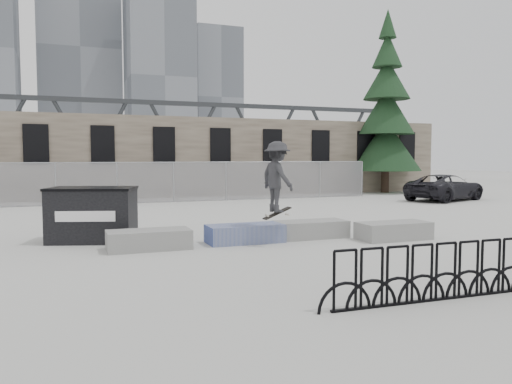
# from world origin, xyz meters

# --- Properties ---
(ground) EXTENTS (120.00, 120.00, 0.00)m
(ground) POSITION_xyz_m (0.00, 0.00, 0.00)
(ground) COLOR beige
(ground) RESTS_ON ground
(stone_wall) EXTENTS (36.00, 2.58, 4.50)m
(stone_wall) POSITION_xyz_m (0.00, 16.24, 2.26)
(stone_wall) COLOR #695B4D
(stone_wall) RESTS_ON ground
(chainlink_fence) EXTENTS (22.06, 0.06, 2.02)m
(chainlink_fence) POSITION_xyz_m (-0.00, 12.50, 1.04)
(chainlink_fence) COLOR gray
(chainlink_fence) RESTS_ON ground
(planter_far_left) EXTENTS (2.00, 0.90, 0.48)m
(planter_far_left) POSITION_xyz_m (-3.14, -0.10, 0.26)
(planter_far_left) COLOR gray
(planter_far_left) RESTS_ON ground
(planter_center_left) EXTENTS (2.00, 0.90, 0.48)m
(planter_center_left) POSITION_xyz_m (-0.62, 0.00, 0.26)
(planter_center_left) COLOR #2E418C
(planter_center_left) RESTS_ON ground
(planter_center_right) EXTENTS (2.00, 0.90, 0.48)m
(planter_center_right) POSITION_xyz_m (1.37, 0.09, 0.26)
(planter_center_right) COLOR gray
(planter_center_right) RESTS_ON ground
(planter_offset) EXTENTS (2.00, 0.90, 0.48)m
(planter_offset) POSITION_xyz_m (3.36, -0.97, 0.26)
(planter_offset) COLOR gray
(planter_offset) RESTS_ON ground
(dumpster) EXTENTS (2.51, 1.96, 1.45)m
(dumpster) POSITION_xyz_m (-4.37, 1.60, 0.73)
(dumpster) COLOR black
(dumpster) RESTS_ON ground
(bike_rack) EXTENTS (4.94, 0.15, 0.90)m
(bike_rack) POSITION_xyz_m (0.80, -6.12, 0.44)
(bike_rack) COLOR black
(bike_rack) RESTS_ON ground
(spruce_tree) EXTENTS (4.46, 4.46, 11.50)m
(spruce_tree) POSITION_xyz_m (14.01, 14.52, 4.78)
(spruce_tree) COLOR #38281E
(spruce_tree) RESTS_ON ground
(skyline_towers) EXTENTS (58.00, 28.00, 48.00)m
(skyline_towers) POSITION_xyz_m (-1.01, 93.81, 20.79)
(skyline_towers) COLOR slate
(skyline_towers) RESTS_ON ground
(truss_bridge) EXTENTS (70.00, 3.00, 9.80)m
(truss_bridge) POSITION_xyz_m (10.00, 55.00, 4.13)
(truss_bridge) COLOR #2D3033
(truss_bridge) RESTS_ON ground
(suv) EXTENTS (5.35, 3.73, 1.36)m
(suv) POSITION_xyz_m (13.47, 8.46, 0.68)
(suv) COLOR black
(suv) RESTS_ON ground
(skateboarder) EXTENTS (0.89, 1.28, 1.98)m
(skateboarder) POSITION_xyz_m (0.04, -0.61, 1.75)
(skateboarder) COLOR #2D2D30
(skateboarder) RESTS_ON ground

